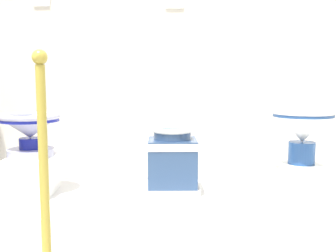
{
  "coord_description": "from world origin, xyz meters",
  "views": [
    {
      "loc": [
        1.73,
        -0.37,
        0.9
      ],
      "look_at": [
        1.77,
        2.3,
        0.59
      ],
      "focal_mm": 42.83,
      "sensor_mm": 36.0,
      "label": 1
    }
  ],
  "objects_px": {
    "antique_toilet_slender_white": "(30,128)",
    "antique_toilet_central_ornate": "(172,155)",
    "info_placard_second": "(174,0)",
    "stanchion_post_near_left": "(46,222)",
    "plinth_block_leftmost": "(300,182)",
    "antique_toilet_leftmost": "(303,129)",
    "plinth_block_slender_white": "(32,175)",
    "plinth_block_central_ornate": "(172,189)"
  },
  "relations": [
    {
      "from": "antique_toilet_leftmost",
      "to": "info_placard_second",
      "type": "relative_size",
      "value": 3.19
    },
    {
      "from": "plinth_block_central_ornate",
      "to": "plinth_block_leftmost",
      "type": "distance_m",
      "value": 0.9
    },
    {
      "from": "plinth_block_leftmost",
      "to": "stanchion_post_near_left",
      "type": "height_order",
      "value": "stanchion_post_near_left"
    },
    {
      "from": "plinth_block_leftmost",
      "to": "antique_toilet_central_ornate",
      "type": "bearing_deg",
      "value": 179.38
    },
    {
      "from": "antique_toilet_slender_white",
      "to": "stanchion_post_near_left",
      "type": "height_order",
      "value": "stanchion_post_near_left"
    },
    {
      "from": "plinth_block_slender_white",
      "to": "antique_toilet_slender_white",
      "type": "xyz_separation_m",
      "value": [
        0.0,
        0.0,
        0.33
      ]
    },
    {
      "from": "plinth_block_leftmost",
      "to": "antique_toilet_leftmost",
      "type": "relative_size",
      "value": 0.89
    },
    {
      "from": "plinth_block_central_ornate",
      "to": "stanchion_post_near_left",
      "type": "bearing_deg",
      "value": -118.06
    },
    {
      "from": "plinth_block_leftmost",
      "to": "info_placard_second",
      "type": "xyz_separation_m",
      "value": [
        -0.88,
        0.42,
        1.32
      ]
    },
    {
      "from": "plinth_block_central_ornate",
      "to": "antique_toilet_central_ornate",
      "type": "xyz_separation_m",
      "value": [
        0.0,
        0.0,
        0.24
      ]
    },
    {
      "from": "stanchion_post_near_left",
      "to": "plinth_block_central_ornate",
      "type": "bearing_deg",
      "value": 61.94
    },
    {
      "from": "plinth_block_central_ornate",
      "to": "stanchion_post_near_left",
      "type": "xyz_separation_m",
      "value": [
        -0.57,
        -1.08,
        0.16
      ]
    },
    {
      "from": "info_placard_second",
      "to": "stanchion_post_near_left",
      "type": "relative_size",
      "value": 0.14
    },
    {
      "from": "plinth_block_slender_white",
      "to": "stanchion_post_near_left",
      "type": "bearing_deg",
      "value": -69.3
    },
    {
      "from": "antique_toilet_slender_white",
      "to": "antique_toilet_central_ornate",
      "type": "relative_size",
      "value": 1.01
    },
    {
      "from": "plinth_block_slender_white",
      "to": "antique_toilet_central_ornate",
      "type": "xyz_separation_m",
      "value": [
        0.97,
        0.01,
        0.13
      ]
    },
    {
      "from": "plinth_block_central_ornate",
      "to": "info_placard_second",
      "type": "height_order",
      "value": "info_placard_second"
    },
    {
      "from": "plinth_block_slender_white",
      "to": "plinth_block_central_ornate",
      "type": "height_order",
      "value": "plinth_block_slender_white"
    },
    {
      "from": "antique_toilet_slender_white",
      "to": "antique_toilet_leftmost",
      "type": "distance_m",
      "value": 1.88
    },
    {
      "from": "antique_toilet_central_ornate",
      "to": "stanchion_post_near_left",
      "type": "bearing_deg",
      "value": -118.06
    },
    {
      "from": "antique_toilet_leftmost",
      "to": "stanchion_post_near_left",
      "type": "xyz_separation_m",
      "value": [
        -1.48,
        -1.07,
        -0.26
      ]
    },
    {
      "from": "plinth_block_slender_white",
      "to": "info_placard_second",
      "type": "height_order",
      "value": "info_placard_second"
    },
    {
      "from": "antique_toilet_slender_white",
      "to": "plinth_block_leftmost",
      "type": "distance_m",
      "value": 1.92
    },
    {
      "from": "antique_toilet_slender_white",
      "to": "stanchion_post_near_left",
      "type": "xyz_separation_m",
      "value": [
        0.4,
        -1.06,
        -0.28
      ]
    },
    {
      "from": "antique_toilet_central_ornate",
      "to": "antique_toilet_slender_white",
      "type": "bearing_deg",
      "value": -179.17
    },
    {
      "from": "info_placard_second",
      "to": "stanchion_post_near_left",
      "type": "bearing_deg",
      "value": -111.99
    },
    {
      "from": "plinth_block_central_ornate",
      "to": "info_placard_second",
      "type": "distance_m",
      "value": 1.42
    },
    {
      "from": "antique_toilet_slender_white",
      "to": "antique_toilet_central_ornate",
      "type": "distance_m",
      "value": 0.99
    },
    {
      "from": "antique_toilet_slender_white",
      "to": "antique_toilet_leftmost",
      "type": "xyz_separation_m",
      "value": [
        1.88,
        0.0,
        -0.01
      ]
    },
    {
      "from": "plinth_block_slender_white",
      "to": "antique_toilet_leftmost",
      "type": "xyz_separation_m",
      "value": [
        1.88,
        0.0,
        0.31
      ]
    },
    {
      "from": "info_placard_second",
      "to": "antique_toilet_slender_white",
      "type": "bearing_deg",
      "value": -157.19
    },
    {
      "from": "plinth_block_slender_white",
      "to": "antique_toilet_leftmost",
      "type": "height_order",
      "value": "antique_toilet_leftmost"
    },
    {
      "from": "antique_toilet_central_ornate",
      "to": "stanchion_post_near_left",
      "type": "xyz_separation_m",
      "value": [
        -0.57,
        -1.08,
        -0.08
      ]
    },
    {
      "from": "plinth_block_leftmost",
      "to": "antique_toilet_leftmost",
      "type": "xyz_separation_m",
      "value": [
        0.0,
        0.0,
        0.38
      ]
    },
    {
      "from": "info_placard_second",
      "to": "stanchion_post_near_left",
      "type": "xyz_separation_m",
      "value": [
        -0.6,
        -1.48,
        -1.21
      ]
    },
    {
      "from": "plinth_block_slender_white",
      "to": "plinth_block_central_ornate",
      "type": "xyz_separation_m",
      "value": [
        0.97,
        0.01,
        -0.1
      ]
    },
    {
      "from": "antique_toilet_leftmost",
      "to": "info_placard_second",
      "type": "xyz_separation_m",
      "value": [
        -0.88,
        0.42,
        0.95
      ]
    },
    {
      "from": "antique_toilet_leftmost",
      "to": "stanchion_post_near_left",
      "type": "relative_size",
      "value": 0.44
    },
    {
      "from": "plinth_block_central_ornate",
      "to": "info_placard_second",
      "type": "relative_size",
      "value": 2.63
    },
    {
      "from": "plinth_block_central_ornate",
      "to": "plinth_block_leftmost",
      "type": "height_order",
      "value": "plinth_block_leftmost"
    },
    {
      "from": "stanchion_post_near_left",
      "to": "info_placard_second",
      "type": "bearing_deg",
      "value": 68.01
    },
    {
      "from": "stanchion_post_near_left",
      "to": "plinth_block_leftmost",
      "type": "bearing_deg",
      "value": 35.85
    }
  ]
}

